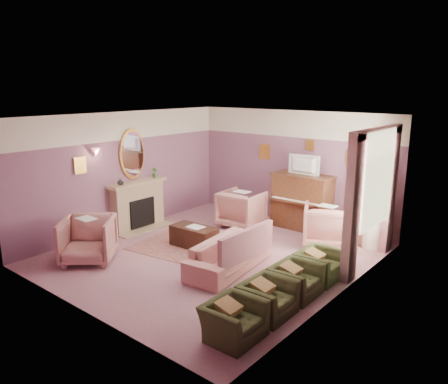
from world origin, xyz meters
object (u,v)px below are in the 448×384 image
Objects in this scene: coffee_table at (194,237)px; television at (302,163)px; olive_chair_b at (268,293)px; olive_chair_a at (234,315)px; floral_armchair_left at (242,207)px; sofa at (229,249)px; floral_armchair_front at (88,238)px; olive_chair_c at (296,275)px; piano at (302,202)px; side_table at (373,231)px; floral_armchair_right at (327,223)px; olive_chair_d at (319,260)px.

television is at bearing 65.98° from coffee_table.
television is 1.00× the size of olive_chair_b.
floral_armchair_left is at bearing 126.07° from olive_chair_a.
floral_armchair_left is (-1.40, 2.21, 0.09)m from sofa.
coffee_table is at bearing 161.43° from sofa.
sofa is 2.02× the size of floral_armchair_front.
floral_armchair_front reaches higher than olive_chair_c.
television is 0.40× the size of sofa.
coffee_table is 3.15m from olive_chair_b.
sofa is (0.21, -3.03, -0.25)m from piano.
olive_chair_c is at bearing -61.26° from television.
floral_armchair_front is (-2.37, -1.46, 0.09)m from sofa.
olive_chair_c is (2.89, -2.33, -0.15)m from floral_armchair_left.
floral_armchair_left is 1.00× the size of floral_armchair_front.
floral_armchair_front is 5.90m from side_table.
olive_chair_c is at bearing 90.00° from olive_chair_a.
television is 0.81× the size of floral_armchair_front.
piano is 1.75× the size of television.
piano is 1.42× the size of floral_armchair_right.
sofa is 3.31m from side_table.
floral_armchair_front is 1.23× the size of olive_chair_c.
floral_armchair_front is (-3.17, -3.80, 0.00)m from floral_armchair_right.
olive_chair_b is (0.69, -3.28, -0.15)m from floral_armchair_right.
floral_armchair_front is 1.41× the size of side_table.
coffee_table is 1.24× the size of olive_chair_a.
piano is 1.42× the size of floral_armchair_front.
piano is 1.86m from side_table.
olive_chair_a is 1.15× the size of side_table.
floral_armchair_left is at bearing 75.11° from floral_armchair_front.
olive_chair_c is (0.00, 1.64, 0.00)m from olive_chair_a.
floral_armchair_right is 1.23× the size of olive_chair_b.
coffee_table is 1.24× the size of olive_chair_c.
sofa is 2.48m from floral_armchair_right.
piano is 0.70× the size of sofa.
olive_chair_a is at bearing -90.00° from olive_chair_d.
coffee_table is at bearing -174.86° from olive_chair_d.
olive_chair_c is 3.00m from side_table.
side_table is at bearing 60.52° from sofa.
television reaches higher than floral_armchair_front.
floral_armchair_left is (-1.19, -0.82, -0.16)m from piano.
side_table reaches higher than olive_chair_b.
olive_chair_c is 0.82m from olive_chair_d.
floral_armchair_right is 2.56m from olive_chair_c.
piano is 4.99m from floral_armchair_front.
floral_armchair_left is at bearing -145.44° from piano.
floral_armchair_left is 1.41× the size of side_table.
coffee_table is at bearing -114.02° from television.
floral_armchair_right is 3.36m from olive_chair_b.
side_table is at bearing -3.12° from television.
olive_chair_b is (1.49, -0.94, -0.06)m from sofa.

